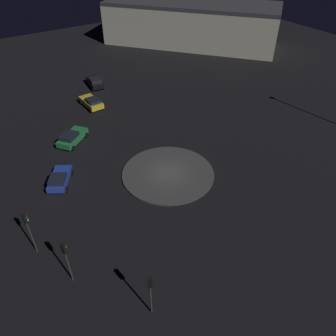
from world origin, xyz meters
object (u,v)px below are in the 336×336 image
object	(u,v)px
traffic_light_north	(28,226)
traffic_light_northwest_near	(150,289)
car_blue	(59,179)
store_building	(191,23)
traffic_light_northwest	(66,255)
car_green	(72,137)
car_yellow	(92,102)
car_black	(95,82)

from	to	relation	value
traffic_light_north	traffic_light_northwest_near	bearing A→B (deg)	-71.66
car_blue	traffic_light_north	size ratio (longest dim) A/B	0.96
traffic_light_northwest_near	store_building	distance (m)	59.51
traffic_light_northwest_near	traffic_light_northwest	bearing A→B (deg)	71.54
car_green	traffic_light_northwest_near	size ratio (longest dim) A/B	1.12
car_yellow	traffic_light_north	world-z (taller)	traffic_light_north
car_yellow	store_building	xyz separation A→B (m)	(14.88, -28.88, 3.26)
car_green	car_blue	world-z (taller)	car_green
car_yellow	car_blue	world-z (taller)	car_yellow
car_black	car_blue	world-z (taller)	car_black
car_green	traffic_light_northwest_near	xyz separation A→B (m)	(-23.67, 3.35, 2.11)
traffic_light_northwest	store_building	size ratio (longest dim) A/B	0.12
car_black	car_blue	size ratio (longest dim) A/B	1.05
car_blue	store_building	world-z (taller)	store_building
car_yellow	traffic_light_northwest	size ratio (longest dim) A/B	1.03
traffic_light_northwest	traffic_light_northwest_near	bearing A→B (deg)	-83.28
car_yellow	traffic_light_northwest_near	distance (m)	32.31
car_yellow	car_green	size ratio (longest dim) A/B	0.96
car_yellow	store_building	size ratio (longest dim) A/B	0.13
store_building	car_blue	bearing A→B (deg)	87.74
car_yellow	traffic_light_northwest_near	world-z (taller)	traffic_light_northwest_near
traffic_light_north	store_building	bearing A→B (deg)	30.58
car_black	traffic_light_northwest_near	size ratio (longest dim) A/B	1.09
car_blue	store_building	xyz separation A→B (m)	(28.81, -38.53, 3.33)
car_black	traffic_light_northwest	xyz separation A→B (m)	(-31.55, 15.99, 2.22)
car_black	traffic_light_north	world-z (taller)	traffic_light_north
car_black	traffic_light_northwest_near	world-z (taller)	traffic_light_northwest_near
car_yellow	car_green	xyz separation A→B (m)	(-7.26, 5.73, -0.01)
car_blue	traffic_light_north	xyz separation A→B (m)	(-7.23, 4.56, 2.41)
traffic_light_northwest	traffic_light_north	bearing A→B (deg)	82.65
traffic_light_north	traffic_light_northwest_near	size ratio (longest dim) A/B	1.08
car_green	traffic_light_north	size ratio (longest dim) A/B	1.03
car_black	traffic_light_northwest	bearing A→B (deg)	159.64
car_black	traffic_light_northwest	size ratio (longest dim) A/B	1.04
car_yellow	traffic_light_northwest	xyz separation A→B (m)	(-25.38, 12.74, 2.24)
traffic_light_northwest	traffic_light_north	size ratio (longest dim) A/B	0.97
store_building	car_green	bearing A→B (deg)	83.56
traffic_light_north	store_building	size ratio (longest dim) A/B	0.13
car_black	traffic_light_northwest_near	bearing A→B (deg)	168.12
car_blue	car_yellow	bearing A→B (deg)	-2.06
car_yellow	traffic_light_northwest	world-z (taller)	traffic_light_northwest
car_yellow	car_blue	xyz separation A→B (m)	(-13.93, 9.64, -0.08)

